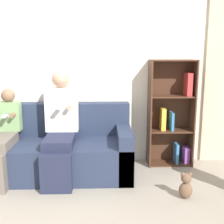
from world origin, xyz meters
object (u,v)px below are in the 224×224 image
child_seated (3,137)px  teddy_bear (186,186)px  bookshelf (172,114)px  couch (49,151)px  adult_seated (60,124)px

child_seated → teddy_bear: 2.13m
child_seated → bookshelf: (2.10, 0.47, 0.15)m
couch → child_seated: size_ratio=1.93×
couch → adult_seated: adult_seated is taller
bookshelf → teddy_bear: bookshelf is taller
adult_seated → child_seated: 0.68m
adult_seated → bookshelf: bearing=15.8°
child_seated → teddy_bear: (2.03, -0.53, -0.40)m
teddy_bear → child_seated: bearing=165.4°
adult_seated → child_seated: adult_seated is taller
bookshelf → teddy_bear: size_ratio=4.94×
adult_seated → child_seated: (-0.66, -0.06, -0.14)m
adult_seated → bookshelf: size_ratio=0.92×
teddy_bear → couch: bearing=155.6°
child_seated → bookshelf: bookshelf is taller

